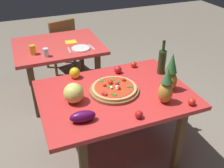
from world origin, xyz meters
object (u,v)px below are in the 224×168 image
object	(u,v)px
bell_pepper	(75,73)
dinner_plate	(81,48)
wine_bottle	(162,61)
pineapple_right	(171,74)
pizza_board	(114,90)
fork_utensil	(69,50)
tomato_at_corner	(118,70)
drinking_glass_juice	(33,50)
napkin_folded	(71,42)
dining_chair	(61,42)
pizza	(114,88)
pineapple_left	(166,87)
background_table	(59,52)
melon	(74,93)
tomato_beside_pepper	(134,64)
tomato_by_bottle	(192,102)
knife_utensil	(92,47)
drinking_glass_water	(46,52)
display_table	(115,100)
tomato_near_board	(139,115)
eggplant	(83,116)

from	to	relation	value
bell_pepper	dinner_plate	distance (m)	0.70
wine_bottle	pineapple_right	world-z (taller)	pineapple_right
pizza_board	fork_utensil	bearing A→B (deg)	99.06
tomato_at_corner	drinking_glass_juice	world-z (taller)	drinking_glass_juice
napkin_folded	dining_chair	bearing A→B (deg)	91.97
wine_bottle	tomato_at_corner	world-z (taller)	wine_bottle
dining_chair	pizza	world-z (taller)	dining_chair
drinking_glass_juice	bell_pepper	bearing A→B (deg)	-66.15
wine_bottle	pineapple_left	world-z (taller)	wine_bottle
background_table	pineapple_left	distance (m)	1.69
pizza_board	melon	bearing A→B (deg)	-176.97
tomato_beside_pepper	pineapple_right	bearing A→B (deg)	-78.03
wine_bottle	fork_utensil	distance (m)	1.15
wine_bottle	tomato_at_corner	xyz separation A→B (m)	(-0.40, 0.16, -0.09)
bell_pepper	tomato_beside_pepper	size ratio (longest dim) A/B	1.81
tomato_by_bottle	tomato_beside_pepper	distance (m)	0.80
wine_bottle	dinner_plate	bearing A→B (deg)	123.92
background_table	pineapple_right	bearing A→B (deg)	-62.52
pizza	knife_utensil	size ratio (longest dim) A/B	2.23
bell_pepper	fork_utensil	bearing A→B (deg)	81.39
dining_chair	tomato_at_corner	size ratio (longest dim) A/B	11.21
pizza	drinking_glass_water	xyz separation A→B (m)	(-0.44, 0.97, 0.01)
tomato_by_bottle	knife_utensil	size ratio (longest dim) A/B	0.35
display_table	drinking_glass_juice	size ratio (longest dim) A/B	12.16
dining_chair	pineapple_right	distance (m)	2.20
dining_chair	fork_utensil	world-z (taller)	dining_chair
pineapple_left	fork_utensil	distance (m)	1.43
background_table	pizza	xyz separation A→B (m)	(0.26, -1.26, 0.14)
tomato_near_board	pizza_board	bearing A→B (deg)	95.21
dinner_plate	napkin_folded	world-z (taller)	dinner_plate
wine_bottle	fork_utensil	world-z (taller)	wine_bottle
pineapple_right	tomato_beside_pepper	bearing A→B (deg)	101.97
melon	dining_chair	bearing A→B (deg)	82.25
pineapple_right	fork_utensil	world-z (taller)	pineapple_right
display_table	tomato_near_board	size ratio (longest dim) A/B	21.09
tomato_beside_pepper	wine_bottle	bearing A→B (deg)	-47.24
dining_chair	tomato_by_bottle	size ratio (longest dim) A/B	13.44
bell_pepper	drinking_glass_water	size ratio (longest dim) A/B	1.17
display_table	dinner_plate	size ratio (longest dim) A/B	6.07
dinner_plate	tomato_by_bottle	bearing A→B (deg)	-69.44
knife_utensil	tomato_at_corner	bearing A→B (deg)	-91.90
dining_chair	tomato_by_bottle	world-z (taller)	dining_chair
pineapple_left	eggplant	bearing A→B (deg)	179.38
pizza	tomato_near_board	xyz separation A→B (m)	(0.04, -0.42, -0.01)
wine_bottle	pizza_board	bearing A→B (deg)	-165.62
pineapple_left	drinking_glass_juice	xyz separation A→B (m)	(-0.91, 1.39, -0.09)
dining_chair	tomato_at_corner	bearing A→B (deg)	85.02
melon	fork_utensil	distance (m)	1.07
tomato_near_board	fork_utensil	bearing A→B (deg)	97.95
dinner_plate	display_table	bearing A→B (deg)	-88.68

